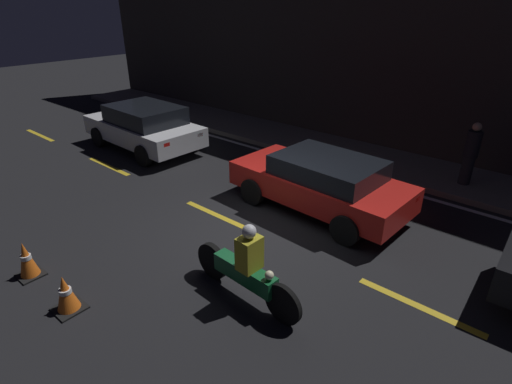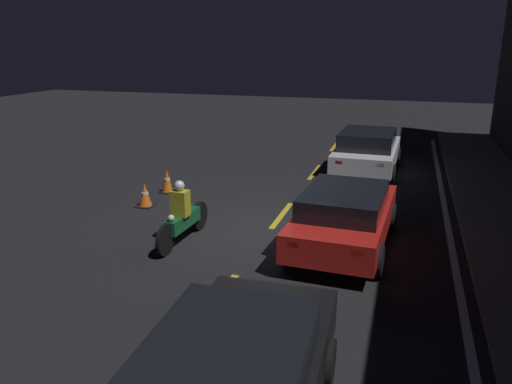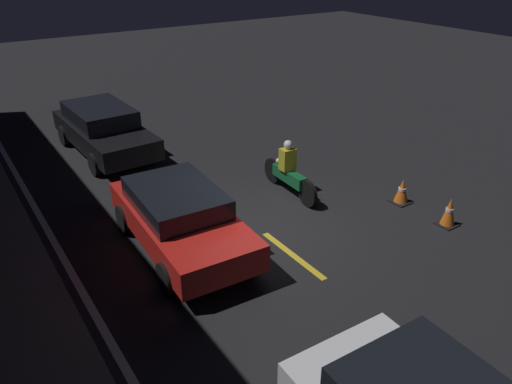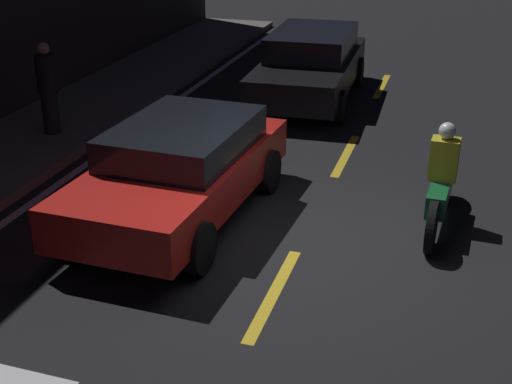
{
  "view_description": "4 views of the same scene",
  "coord_description": "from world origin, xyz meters",
  "px_view_note": "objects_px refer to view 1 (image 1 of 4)",
  "views": [
    {
      "loc": [
        4.72,
        -5.38,
        4.37
      ],
      "look_at": [
        -0.04,
        0.19,
        0.82
      ],
      "focal_mm": 28.0,
      "sensor_mm": 36.0,
      "label": 1
    },
    {
      "loc": [
        10.46,
        2.83,
        4.17
      ],
      "look_at": [
        0.37,
        -0.26,
        0.98
      ],
      "focal_mm": 35.0,
      "sensor_mm": 36.0,
      "label": 2
    },
    {
      "loc": [
        -7.67,
        5.35,
        5.74
      ],
      "look_at": [
        0.29,
        0.04,
        0.91
      ],
      "focal_mm": 35.0,
      "sensor_mm": 36.0,
      "label": 3
    },
    {
      "loc": [
        -7.57,
        -1.77,
        4.24
      ],
      "look_at": [
        -0.4,
        0.39,
        0.93
      ],
      "focal_mm": 50.0,
      "sensor_mm": 36.0,
      "label": 4
    }
  ],
  "objects_px": {
    "sedan_white": "(144,126)",
    "traffic_cone_near": "(27,260)",
    "traffic_cone_mid": "(66,294)",
    "pedestrian": "(471,154)",
    "taxi_red": "(321,181)",
    "motorcycle": "(245,269)"
  },
  "relations": [
    {
      "from": "traffic_cone_mid",
      "to": "pedestrian",
      "type": "bearing_deg",
      "value": 68.73
    },
    {
      "from": "taxi_red",
      "to": "pedestrian",
      "type": "distance_m",
      "value": 3.99
    },
    {
      "from": "taxi_red",
      "to": "traffic_cone_mid",
      "type": "bearing_deg",
      "value": 80.3
    },
    {
      "from": "sedan_white",
      "to": "pedestrian",
      "type": "bearing_deg",
      "value": -156.82
    },
    {
      "from": "traffic_cone_mid",
      "to": "taxi_red",
      "type": "bearing_deg",
      "value": 77.46
    },
    {
      "from": "motorcycle",
      "to": "traffic_cone_near",
      "type": "distance_m",
      "value": 3.83
    },
    {
      "from": "motorcycle",
      "to": "pedestrian",
      "type": "xyz_separation_m",
      "value": [
        1.46,
        6.68,
        0.38
      ]
    },
    {
      "from": "taxi_red",
      "to": "traffic_cone_mid",
      "type": "height_order",
      "value": "taxi_red"
    },
    {
      "from": "taxi_red",
      "to": "traffic_cone_mid",
      "type": "distance_m",
      "value": 5.49
    },
    {
      "from": "taxi_red",
      "to": "traffic_cone_mid",
      "type": "relative_size",
      "value": 6.63
    },
    {
      "from": "taxi_red",
      "to": "pedestrian",
      "type": "height_order",
      "value": "pedestrian"
    },
    {
      "from": "traffic_cone_near",
      "to": "motorcycle",
      "type": "bearing_deg",
      "value": 31.86
    },
    {
      "from": "taxi_red",
      "to": "motorcycle",
      "type": "height_order",
      "value": "motorcycle"
    },
    {
      "from": "sedan_white",
      "to": "pedestrian",
      "type": "relative_size",
      "value": 2.65
    },
    {
      "from": "traffic_cone_near",
      "to": "traffic_cone_mid",
      "type": "xyz_separation_m",
      "value": [
        1.33,
        0.03,
        -0.03
      ]
    },
    {
      "from": "traffic_cone_near",
      "to": "pedestrian",
      "type": "height_order",
      "value": "pedestrian"
    },
    {
      "from": "sedan_white",
      "to": "traffic_cone_near",
      "type": "height_order",
      "value": "sedan_white"
    },
    {
      "from": "motorcycle",
      "to": "taxi_red",
      "type": "bearing_deg",
      "value": 105.01
    },
    {
      "from": "traffic_cone_near",
      "to": "traffic_cone_mid",
      "type": "height_order",
      "value": "traffic_cone_near"
    },
    {
      "from": "sedan_white",
      "to": "taxi_red",
      "type": "xyz_separation_m",
      "value": [
        6.49,
        0.1,
        -0.05
      ]
    },
    {
      "from": "motorcycle",
      "to": "traffic_cone_near",
      "type": "xyz_separation_m",
      "value": [
        -3.25,
        -2.02,
        -0.24
      ]
    },
    {
      "from": "traffic_cone_mid",
      "to": "pedestrian",
      "type": "height_order",
      "value": "pedestrian"
    }
  ]
}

